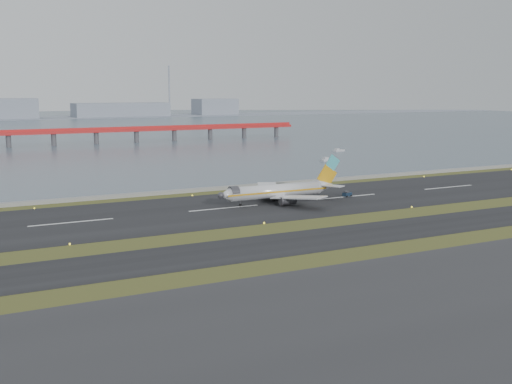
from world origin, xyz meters
The scene contains 12 objects.
ground centered at (0.00, 0.00, 0.00)m, with size 1000.00×1000.00×0.00m, color #354217.
apron_strip centered at (0.00, -55.00, 0.05)m, with size 1000.00×50.00×0.10m, color #2C2C2E.
taxiway_strip centered at (0.00, -12.00, 0.05)m, with size 1000.00×18.00×0.10m, color black.
runway_strip centered at (0.00, 30.00, 0.05)m, with size 1000.00×45.00×0.10m, color black.
seawall centered at (0.00, 60.00, 0.50)m, with size 1000.00×2.50×1.00m, color gray.
bay_water centered at (0.00, 460.00, 0.00)m, with size 1400.00×800.00×1.30m, color #4A5D6A.
red_pier centered at (20.00, 250.00, 7.28)m, with size 260.00×5.00×10.20m.
far_shoreline centered at (13.62, 620.00, 6.07)m, with size 1400.00×80.00×60.50m.
airliner centered at (17.65, 30.60, 3.46)m, with size 38.52×32.89×12.80m.
pushback_tug centered at (40.10, 30.20, 0.85)m, with size 3.02×2.17×1.75m.
workboat_near centered at (89.18, 113.09, 0.59)m, with size 7.86×3.24×1.85m.
workboat_far centered at (119.04, 147.74, 0.55)m, with size 7.53×4.10×1.74m.
Camera 1 is at (-70.30, -122.78, 31.34)m, focal length 45.00 mm.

